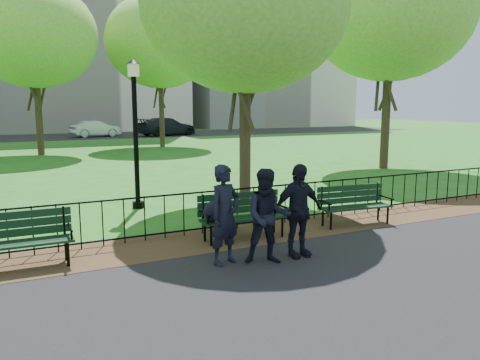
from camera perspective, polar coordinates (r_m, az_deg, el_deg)
name	(u,v)px	position (r m, az deg, el deg)	size (l,w,h in m)	color
ground	(257,261)	(8.13, 2.03, -9.84)	(120.00, 120.00, 0.00)	#235B18
asphalt_path	(407,355)	(5.62, 19.66, -19.41)	(60.00, 9.20, 0.01)	black
dirt_strip	(221,238)	(9.41, -2.33, -7.09)	(60.00, 1.60, 0.01)	#3A2C17
far_street	(58,137)	(42.01, -21.26, 4.92)	(70.00, 9.00, 0.01)	black
iron_fence	(211,209)	(9.74, -3.54, -3.60)	(24.06, 0.06, 1.00)	black
apartment_east	(259,31)	(62.98, 2.30, 17.68)	(20.00, 15.00, 24.00)	beige
park_bench_main	(231,211)	(9.11, -1.05, -3.80)	(1.78, 0.60, 1.00)	black
park_bench_left_a	(14,235)	(8.42, -25.80, -6.00)	(1.79, 0.58, 1.01)	black
park_bench_right_a	(353,201)	(10.67, 13.67, -2.47)	(1.72, 0.68, 0.95)	black
lamppost	(135,129)	(12.18, -12.63, 6.14)	(0.34, 0.34, 3.77)	black
tree_near_e	(245,3)	(12.74, 0.65, 20.73)	(5.38, 5.38, 7.50)	#2D2116
tree_mid_e	(391,11)	(20.86, 17.93, 19.03)	(6.59, 6.59, 9.19)	#2D2116
tree_far_c	(33,35)	(27.34, -23.89, 15.91)	(6.44, 6.44, 8.97)	#2D2116
tree_far_e	(160,42)	(30.66, -9.75, 16.30)	(6.75, 6.75, 9.41)	#2D2116
person_left	(225,215)	(7.75, -1.84, -4.26)	(0.61, 0.40, 1.67)	black
person_mid	(268,217)	(7.80, 3.40, -4.46)	(0.78, 0.41, 1.60)	black
person_right	(298,210)	(8.20, 7.06, -3.70)	(0.96, 0.39, 1.64)	black
sedan_silver	(96,129)	(40.93, -17.19, 5.98)	(1.41, 4.06, 1.34)	#B5B9BD
sedan_dark	(167,127)	(41.43, -8.89, 6.46)	(2.16, 5.32, 1.54)	black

